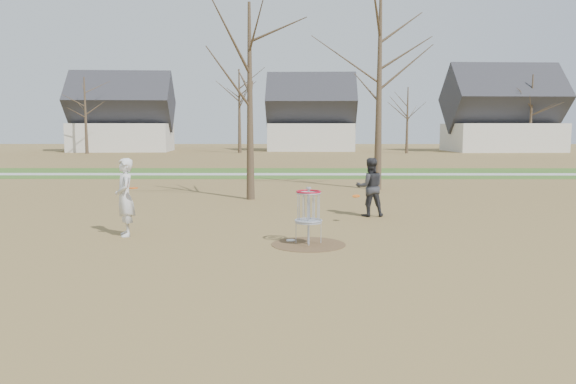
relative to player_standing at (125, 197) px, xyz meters
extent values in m
plane|color=brown|center=(4.71, -1.05, -1.01)|extent=(160.00, 160.00, 0.00)
cube|color=#2D5119|center=(4.71, 19.95, -1.00)|extent=(160.00, 8.00, 0.01)
cube|color=#9E9E99|center=(4.71, 18.95, -0.99)|extent=(160.00, 1.50, 0.01)
cylinder|color=#47331E|center=(4.71, -1.05, -1.00)|extent=(1.80, 1.80, 0.01)
imported|color=silver|center=(0.00, 0.00, 0.00)|extent=(0.72, 0.86, 2.02)
imported|color=#2C2D31|center=(6.79, 3.28, -0.08)|extent=(0.97, 0.79, 1.86)
cylinder|color=white|center=(4.29, -0.64, -0.99)|extent=(0.22, 0.22, 0.02)
cylinder|color=#DB560B|center=(6.20, 1.92, -0.20)|extent=(0.23, 0.22, 0.08)
cylinder|color=#E04E0B|center=(0.29, -0.22, 0.27)|extent=(0.22, 0.22, 0.02)
cylinder|color=#9EA3AD|center=(4.71, -1.05, -0.33)|extent=(0.05, 0.05, 1.35)
cylinder|color=#9EA3AD|center=(4.71, -1.05, -0.46)|extent=(0.64, 0.64, 0.04)
torus|color=#9EA3AD|center=(4.71, -1.05, 0.24)|extent=(0.60, 0.60, 0.04)
torus|color=#B80C21|center=(4.71, -1.05, 0.28)|extent=(0.60, 0.60, 0.04)
cone|color=#382B1E|center=(2.71, 7.45, 2.74)|extent=(0.32, 0.32, 7.50)
cone|color=#382B1E|center=(8.21, 10.95, 3.24)|extent=(0.36, 0.36, 8.50)
cone|color=#382B1E|center=(-17.29, 44.95, 2.99)|extent=(0.36, 0.36, 8.00)
cone|color=#382B1E|center=(-1.29, 46.95, 3.49)|extent=(0.40, 0.40, 9.00)
cone|color=#382B1E|center=(16.71, 45.95, 2.49)|extent=(0.32, 0.32, 7.00)
cone|color=#382B1E|center=(30.71, 47.95, 3.24)|extent=(0.38, 0.38, 8.50)
cube|color=silver|center=(-15.29, 50.95, 0.59)|extent=(11.46, 7.75, 3.20)
pyramid|color=#2D2D33|center=(-15.29, 50.95, 3.97)|extent=(12.01, 7.79, 3.55)
cube|color=silver|center=(6.71, 52.95, 0.59)|extent=(10.24, 7.34, 3.20)
pyramid|color=#2D2D33|center=(6.71, 52.95, 3.97)|extent=(10.74, 7.36, 3.55)
cube|color=silver|center=(28.71, 50.95, 0.59)|extent=(12.40, 8.62, 3.20)
pyramid|color=#2D2D33|center=(28.71, 50.95, 4.22)|extent=(13.00, 8.65, 4.06)
camera|label=1|loc=(4.28, -14.34, 1.81)|focal=35.00mm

